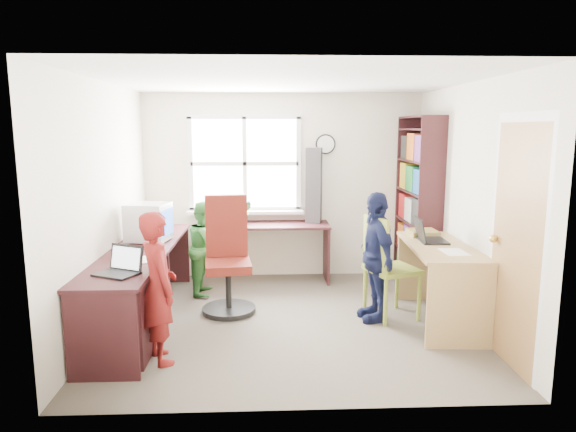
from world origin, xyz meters
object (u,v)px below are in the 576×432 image
at_px(l_desk, 153,288).
at_px(laptop_right, 427,236).
at_px(crt_monitor, 149,222).
at_px(person_red, 158,288).
at_px(swivel_chair, 228,262).
at_px(right_desk, 441,266).
at_px(cd_tower, 314,185).
at_px(wooden_chair, 386,264).
at_px(person_green, 206,248).
at_px(laptop_left, 121,267).
at_px(bookshelf, 418,206).
at_px(potted_plant, 245,212).
at_px(person_navy, 376,257).

xyz_separation_m(l_desk, laptop_right, (2.74, 0.38, 0.40)).
bearing_deg(crt_monitor, person_red, -63.87).
bearing_deg(swivel_chair, person_red, -118.46).
bearing_deg(right_desk, cd_tower, 129.35).
height_order(wooden_chair, person_red, person_red).
bearing_deg(person_red, l_desk, -10.12).
bearing_deg(person_green, laptop_right, -108.38).
xyz_separation_m(right_desk, laptop_left, (-2.98, -0.72, 0.22)).
xyz_separation_m(l_desk, right_desk, (2.83, 0.21, 0.12)).
distance_m(right_desk, bookshelf, 1.34).
relative_size(wooden_chair, person_red, 0.84).
height_order(laptop_left, potted_plant, potted_plant).
height_order(l_desk, cd_tower, cd_tower).
height_order(swivel_chair, person_red, person_red).
relative_size(wooden_chair, person_green, 0.97).
relative_size(person_green, person_navy, 0.84).
xyz_separation_m(laptop_left, laptop_right, (2.88, 0.89, 0.05)).
bearing_deg(right_desk, bookshelf, 88.21).
distance_m(crt_monitor, laptop_left, 1.27).
bearing_deg(wooden_chair, crt_monitor, 151.10).
xyz_separation_m(laptop_right, person_green, (-2.37, 0.86, -0.30)).
bearing_deg(person_navy, crt_monitor, -106.98).
relative_size(laptop_right, person_green, 0.34).
relative_size(bookshelf, swivel_chair, 1.70).
bearing_deg(bookshelf, swivel_chair, -160.26).
relative_size(swivel_chair, person_red, 0.96).
bearing_deg(person_red, right_desk, -100.79).
height_order(bookshelf, laptop_left, bookshelf).
bearing_deg(person_navy, laptop_right, 91.08).
relative_size(swivel_chair, person_navy, 0.93).
bearing_deg(swivel_chair, wooden_chair, -17.85).
relative_size(l_desk, person_navy, 2.22).
bearing_deg(person_red, laptop_right, -96.75).
bearing_deg(swivel_chair, bookshelf, 12.96).
height_order(person_red, person_navy, person_navy).
xyz_separation_m(cd_tower, person_green, (-1.33, -0.56, -0.67)).
height_order(laptop_right, person_green, person_green).
xyz_separation_m(bookshelf, cd_tower, (-1.26, 0.33, 0.23)).
xyz_separation_m(bookshelf, laptop_left, (-3.10, -1.99, -0.20)).
bearing_deg(laptop_right, person_navy, 100.01).
xyz_separation_m(crt_monitor, person_navy, (2.37, -0.44, -0.30)).
distance_m(right_desk, potted_plant, 2.56).
distance_m(laptop_left, person_green, 1.85).
relative_size(swivel_chair, cd_tower, 1.29).
relative_size(potted_plant, person_navy, 0.22).
distance_m(right_desk, swivel_chair, 2.22).
distance_m(crt_monitor, person_navy, 2.43).
bearing_deg(laptop_right, cd_tower, 38.73).
distance_m(laptop_left, person_red, 0.36).
bearing_deg(potted_plant, person_green, -131.91).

